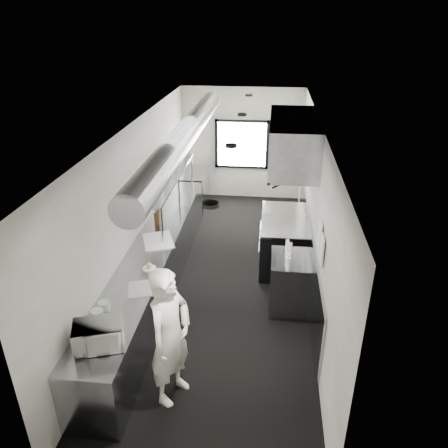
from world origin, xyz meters
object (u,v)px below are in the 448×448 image
(far_work_table, at_px, (192,189))
(plate_stack_b, at_px, (166,173))
(cutting_board, at_px, (158,241))
(exhaust_hood, at_px, (293,142))
(microwave, at_px, (98,335))
(plate_stack_c, at_px, (168,166))
(squeeze_bottle_b, at_px, (289,257))
(prep_counter, at_px, (155,268))
(range, at_px, (283,241))
(squeeze_bottle_a, at_px, (288,263))
(pass_shelf, at_px, (168,178))
(plate_stack_d, at_px, (175,155))
(squeeze_bottle_e, at_px, (287,244))
(plate_stack_a, at_px, (156,184))
(squeeze_bottle_d, at_px, (290,248))
(deli_tub_b, at_px, (104,305))
(deli_tub_a, at_px, (97,314))
(small_plate, at_px, (149,268))
(bottle_station, at_px, (290,283))
(knife_block, at_px, (158,217))
(squeeze_bottle_c, at_px, (287,254))
(line_cook, at_px, (170,337))

(far_work_table, xyz_separation_m, plate_stack_b, (-0.03, -2.43, 1.27))
(cutting_board, bearing_deg, exhaust_hood, 26.05)
(microwave, height_order, plate_stack_c, plate_stack_c)
(plate_stack_b, bearing_deg, squeeze_bottle_b, -34.87)
(prep_counter, xyz_separation_m, range, (2.19, 1.20, 0.02))
(plate_stack_c, relative_size, squeeze_bottle_a, 1.85)
(exhaust_hood, xyz_separation_m, pass_shelf, (-2.29, 0.30, -0.86))
(plate_stack_d, distance_m, squeeze_bottle_e, 3.25)
(plate_stack_a, distance_m, squeeze_bottle_b, 2.63)
(prep_counter, relative_size, squeeze_bottle_b, 36.59)
(plate_stack_c, relative_size, squeeze_bottle_d, 2.05)
(prep_counter, bearing_deg, squeeze_bottle_a, -12.91)
(plate_stack_d, relative_size, squeeze_bottle_a, 1.88)
(squeeze_bottle_d, bearing_deg, deli_tub_b, -144.25)
(deli_tub_a, xyz_separation_m, small_plate, (0.34, 1.22, -0.05))
(bottle_station, distance_m, deli_tub_b, 2.98)
(plate_stack_c, height_order, squeeze_bottle_b, plate_stack_c)
(pass_shelf, xyz_separation_m, plate_stack_a, (-0.03, -0.77, 0.17))
(squeeze_bottle_b, bearing_deg, prep_counter, 172.14)
(small_plate, xyz_separation_m, squeeze_bottle_a, (2.08, 0.23, 0.09))
(prep_counter, height_order, knife_block, knife_block)
(bottle_station, xyz_separation_m, squeeze_bottle_c, (-0.08, 0.01, 0.53))
(squeeze_bottle_a, height_order, squeeze_bottle_e, squeeze_bottle_a)
(line_cook, relative_size, knife_block, 8.16)
(plate_stack_b, height_order, plate_stack_d, plate_stack_d)
(pass_shelf, height_order, cutting_board, pass_shelf)
(range, relative_size, plate_stack_c, 4.62)
(range, distance_m, knife_block, 2.38)
(microwave, xyz_separation_m, small_plate, (0.12, 1.71, -0.15))
(exhaust_hood, height_order, bottle_station, exhaust_hood)
(microwave, relative_size, squeeze_bottle_a, 2.74)
(prep_counter, height_order, squeeze_bottle_d, squeeze_bottle_d)
(microwave, height_order, plate_stack_b, plate_stack_b)
(microwave, relative_size, deli_tub_b, 3.55)
(line_cook, bearing_deg, cutting_board, 40.31)
(range, bearing_deg, squeeze_bottle_c, -88.86)
(deli_tub_b, xyz_separation_m, small_plate, (0.33, 1.03, -0.04))
(squeeze_bottle_a, relative_size, squeeze_bottle_c, 1.17)
(pass_shelf, relative_size, knife_block, 13.32)
(squeeze_bottle_a, distance_m, squeeze_bottle_e, 0.63)
(cutting_board, height_order, squeeze_bottle_c, squeeze_bottle_c)
(cutting_board, height_order, plate_stack_c, plate_stack_c)
(squeeze_bottle_c, bearing_deg, bottle_station, -5.40)
(bottle_station, bearing_deg, squeeze_bottle_a, -103.52)
(small_plate, xyz_separation_m, plate_stack_a, (-0.21, 1.47, 0.80))
(line_cook, bearing_deg, exhaust_hood, 0.10)
(prep_counter, relative_size, squeeze_bottle_c, 37.59)
(plate_stack_a, bearing_deg, bottle_station, -21.38)
(plate_stack_d, height_order, squeeze_bottle_c, plate_stack_d)
(range, xyz_separation_m, plate_stack_c, (-2.24, 0.38, 1.27))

